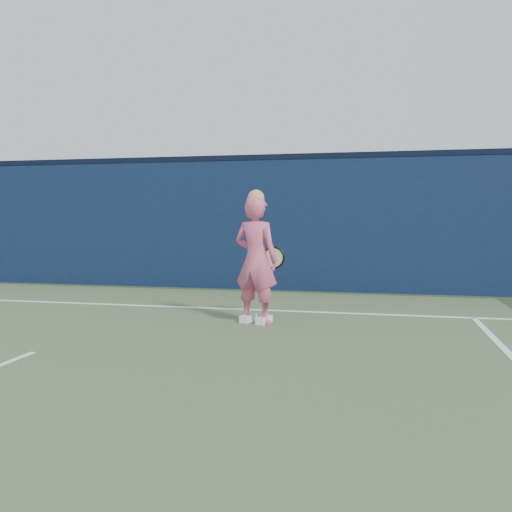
# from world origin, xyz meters

# --- Properties ---
(backstop_wall) EXTENTS (24.00, 0.40, 2.50)m
(backstop_wall) POSITION_xyz_m (0.00, 6.50, 1.25)
(backstop_wall) COLOR #0B1831
(backstop_wall) RESTS_ON ground
(wall_cap) EXTENTS (24.00, 0.42, 0.10)m
(wall_cap) POSITION_xyz_m (0.00, 6.50, 2.55)
(wall_cap) COLOR black
(wall_cap) RESTS_ON backstop_wall
(player) EXTENTS (0.70, 0.56, 1.77)m
(player) POSITION_xyz_m (1.91, 3.07, 0.85)
(player) COLOR #E05780
(player) RESTS_ON ground
(racket) EXTENTS (0.58, 0.20, 0.32)m
(racket) POSITION_xyz_m (2.04, 3.48, 0.84)
(racket) COLOR black
(racket) RESTS_ON ground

